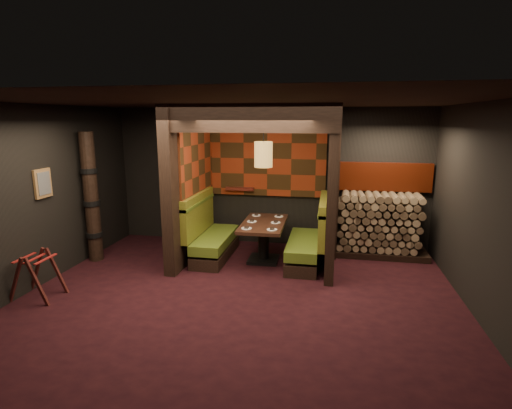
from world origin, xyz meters
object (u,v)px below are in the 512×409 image
object	(u,v)px
booth_bench_left	(210,237)
firewood_stack	(382,225)
totem_column	(91,198)
booth_bench_right	(309,242)
luggage_rack	(37,274)
pendant_lamp	(263,154)
dining_table	(264,234)

from	to	relation	value
booth_bench_left	firewood_stack	world-z (taller)	firewood_stack
totem_column	booth_bench_right	bearing A→B (deg)	7.86
luggage_rack	firewood_stack	xyz separation A→B (m)	(5.25, 2.90, 0.24)
pendant_lamp	firewood_stack	world-z (taller)	pendant_lamp
totem_column	firewood_stack	distance (m)	5.51
luggage_rack	dining_table	bearing A→B (deg)	35.40
booth_bench_right	dining_table	world-z (taller)	booth_bench_right
booth_bench_left	luggage_rack	xyz separation A→B (m)	(-2.00, -2.20, -0.02)
totem_column	firewood_stack	xyz separation A→B (m)	(5.33, 1.25, -0.57)
pendant_lamp	firewood_stack	bearing A→B (deg)	19.71
dining_table	totem_column	distance (m)	3.25
booth_bench_right	dining_table	xyz separation A→B (m)	(-0.85, -0.04, 0.12)
luggage_rack	firewood_stack	distance (m)	6.00
dining_table	luggage_rack	bearing A→B (deg)	-144.60
booth_bench_left	luggage_rack	bearing A→B (deg)	-132.23
luggage_rack	totem_column	world-z (taller)	totem_column
dining_table	luggage_rack	distance (m)	3.74
totem_column	firewood_stack	size ratio (longest dim) A/B	1.39
booth_bench_right	firewood_stack	bearing A→B (deg)	27.35
pendant_lamp	luggage_rack	bearing A→B (deg)	-145.23
dining_table	totem_column	size ratio (longest dim) A/B	0.60
dining_table	totem_column	xyz separation A→B (m)	(-3.13, -0.51, 0.67)
luggage_rack	firewood_stack	size ratio (longest dim) A/B	0.44
booth_bench_right	firewood_stack	distance (m)	1.54
booth_bench_left	totem_column	size ratio (longest dim) A/B	0.67
booth_bench_right	luggage_rack	bearing A→B (deg)	-150.49
booth_bench_right	totem_column	bearing A→B (deg)	-172.14
firewood_stack	pendant_lamp	bearing A→B (deg)	-160.29
pendant_lamp	totem_column	world-z (taller)	pendant_lamp
dining_table	firewood_stack	size ratio (longest dim) A/B	0.83
dining_table	pendant_lamp	distance (m)	1.49
dining_table	luggage_rack	xyz separation A→B (m)	(-3.05, -2.17, -0.14)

